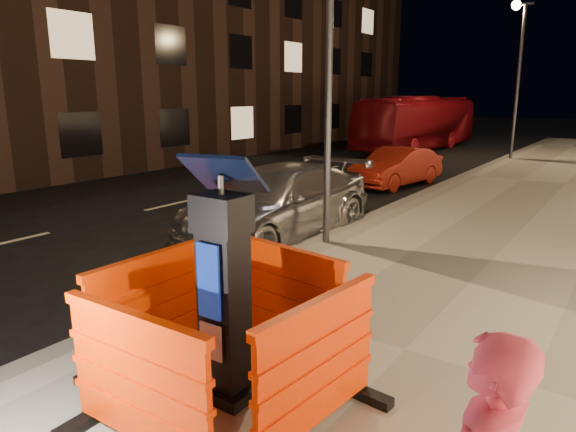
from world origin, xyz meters
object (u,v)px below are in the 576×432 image
Objects in this scene: barrier_kerbside at (152,310)px; barrier_bldgside at (318,368)px; car_red at (395,186)px; car_silver at (278,236)px; barrier_back at (288,301)px; bus_doubledecker at (416,150)px; parking_kiosk at (224,287)px; barrier_front at (138,385)px.

barrier_bldgside is (1.90, 0.00, 0.00)m from barrier_kerbside.
car_silver is at bearing -77.68° from car_red.
barrier_kerbside and barrier_bldgside have the same top height.
barrier_bldgside reaches higher than car_silver.
barrier_back is 0.15× the size of bus_doubledecker.
parking_kiosk is 0.21× the size of bus_doubledecker.
barrier_kerbside is at bearing -69.16° from car_red.
car_red is at bearing -68.26° from bus_doubledecker.
parking_kiosk is 0.43× the size of car_silver.
barrier_back is 0.41× the size of car_red.
barrier_kerbside is 22.65m from bus_doubledecker.
car_red is at bearing 103.76° from barrier_front.
barrier_front is 1.00× the size of barrier_bldgside.
car_silver is (-3.95, 4.91, -0.72)m from barrier_bldgside.
barrier_bldgside is at bearing -60.55° from car_red.
car_silver is 6.74m from car_red.
barrier_back is at bearing -43.28° from barrier_kerbside.
parking_kiosk reaches higher than barrier_back.
barrier_bldgside is at bearing 3.72° from parking_kiosk.
barrier_front is at bearing -86.28° from parking_kiosk.
parking_kiosk is at bearing -83.28° from barrier_back.
bus_doubledecker is at bearing 110.68° from parking_kiosk.
car_silver is (-3.00, 5.86, -0.72)m from barrier_front.
car_silver reaches higher than car_red.
barrier_kerbside is 1.00× the size of barrier_bldgside.
parking_kiosk reaches higher than barrier_kerbside.
barrier_bldgside is 0.30× the size of car_silver.
car_red is at bearing 94.96° from car_silver.
barrier_front is 0.15× the size of bus_doubledecker.
parking_kiosk reaches higher than car_silver.
barrier_front is at bearing -69.78° from bus_doubledecker.
barrier_back is at bearing -51.23° from car_silver.
parking_kiosk is 1.40× the size of barrier_kerbside.
bus_doubledecker reaches higher than car_silver.
car_silver is 0.51× the size of bus_doubledecker.
barrier_kerbside is 0.15× the size of bus_doubledecker.
barrier_bldgside is at bearing -66.87° from bus_doubledecker.
barrier_front is 13.06m from car_red.
barrier_kerbside is 1.90m from barrier_bldgside.
barrier_front is at bearing -61.25° from car_silver.
barrier_kerbside is (-0.95, -0.95, 0.00)m from barrier_back.
car_silver is at bearing 125.10° from parking_kiosk.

